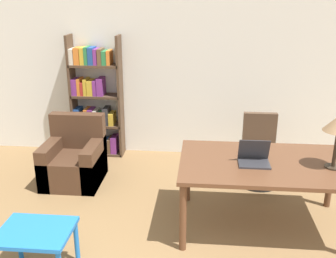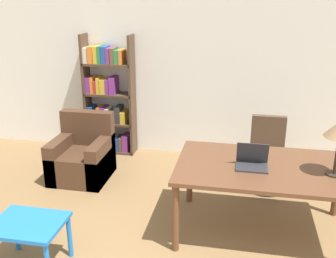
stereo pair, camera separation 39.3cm
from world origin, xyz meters
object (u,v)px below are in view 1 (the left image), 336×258
desk (266,169)px  armchair (74,161)px  laptop (254,158)px  side_table_blue (36,237)px  bookshelf (95,103)px  office_chair (259,153)px

desk → armchair: armchair is taller
laptop → armchair: 2.41m
side_table_blue → bookshelf: size_ratio=0.34×
office_chair → armchair: size_ratio=1.06×
bookshelf → laptop: bearing=-40.9°
office_chair → side_table_blue: 2.94m
laptop → office_chair: 1.19m
bookshelf → side_table_blue: bearing=-85.4°
side_table_blue → laptop: bearing=26.2°
side_table_blue → desk: bearing=25.6°
laptop → armchair: size_ratio=0.36×
desk → laptop: laptop is taller
office_chair → armchair: (-2.39, -0.20, -0.12)m
armchair → bookshelf: 1.09m
laptop → side_table_blue: 2.16m
office_chair → side_table_blue: office_chair is taller
armchair → laptop: bearing=-22.4°
desk → side_table_blue: desk is taller
bookshelf → armchair: bearing=-92.7°
side_table_blue → armchair: 1.86m
armchair → bookshelf: bearing=87.3°
desk → armchair: 2.50m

